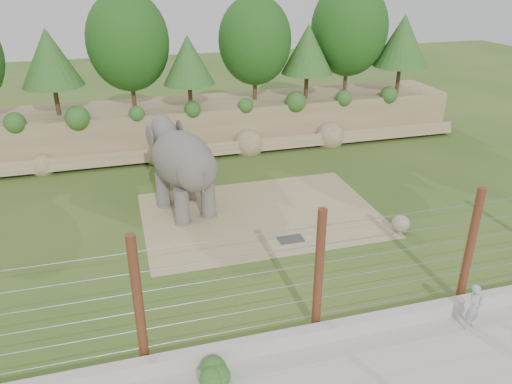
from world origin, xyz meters
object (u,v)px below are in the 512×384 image
object	(u,v)px
stone_ball	(401,224)
elephant	(184,172)
zookeeper	(474,307)
barrier_fence	(319,272)

from	to	relation	value
stone_ball	elephant	bearing A→B (deg)	152.27
zookeeper	stone_ball	bearing A→B (deg)	65.79
elephant	zookeeper	distance (m)	12.26
elephant	barrier_fence	size ratio (longest dim) A/B	0.23
stone_ball	zookeeper	distance (m)	5.87
elephant	stone_ball	xyz separation A→B (m)	(8.06, -4.24, -1.50)
zookeeper	barrier_fence	bearing A→B (deg)	150.49
elephant	barrier_fence	world-z (taller)	barrier_fence
elephant	zookeeper	xyz separation A→B (m)	(7.01, -10.00, -1.12)
stone_ball	barrier_fence	size ratio (longest dim) A/B	0.04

